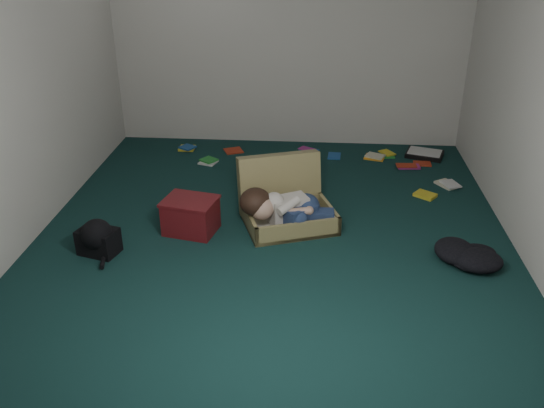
# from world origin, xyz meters

# --- Properties ---
(floor) EXTENTS (4.50, 4.50, 0.00)m
(floor) POSITION_xyz_m (0.00, 0.00, 0.00)
(floor) COLOR #10302E
(floor) RESTS_ON ground
(wall_back) EXTENTS (4.50, 0.00, 4.50)m
(wall_back) POSITION_xyz_m (0.00, 2.25, 1.30)
(wall_back) COLOR silver
(wall_back) RESTS_ON ground
(wall_front) EXTENTS (4.50, 0.00, 4.50)m
(wall_front) POSITION_xyz_m (0.00, -2.25, 1.30)
(wall_front) COLOR silver
(wall_front) RESTS_ON ground
(wall_left) EXTENTS (0.00, 4.50, 4.50)m
(wall_left) POSITION_xyz_m (-2.00, 0.00, 1.30)
(wall_left) COLOR silver
(wall_left) RESTS_ON ground
(wall_right) EXTENTS (0.00, 4.50, 4.50)m
(wall_right) POSITION_xyz_m (2.00, 0.00, 1.30)
(wall_right) COLOR silver
(wall_right) RESTS_ON ground
(suitcase) EXTENTS (0.95, 0.94, 0.55)m
(suitcase) POSITION_xyz_m (0.09, 0.25, 0.17)
(suitcase) COLOR #948751
(suitcase) RESTS_ON floor
(person) EXTENTS (0.84, 0.43, 0.34)m
(person) POSITION_xyz_m (0.10, 0.06, 0.21)
(person) COLOR silver
(person) RESTS_ON suitcase
(maroon_bin) EXTENTS (0.50, 0.43, 0.30)m
(maroon_bin) POSITION_xyz_m (-0.71, -0.03, 0.15)
(maroon_bin) COLOR maroon
(maroon_bin) RESTS_ON floor
(backpack) EXTENTS (0.45, 0.40, 0.23)m
(backpack) POSITION_xyz_m (-1.38, -0.44, 0.11)
(backpack) COLOR black
(backpack) RESTS_ON floor
(clothing_pile) EXTENTS (0.48, 0.42, 0.14)m
(clothing_pile) POSITION_xyz_m (1.57, -0.34, 0.07)
(clothing_pile) COLOR black
(clothing_pile) RESTS_ON floor
(paper_tray) EXTENTS (0.47, 0.41, 0.06)m
(paper_tray) POSITION_xyz_m (1.58, 1.89, 0.03)
(paper_tray) COLOR black
(paper_tray) RESTS_ON floor
(book_scatter) EXTENTS (3.03, 1.37, 0.02)m
(book_scatter) POSITION_xyz_m (0.52, 1.62, 0.01)
(book_scatter) COLOR yellow
(book_scatter) RESTS_ON floor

